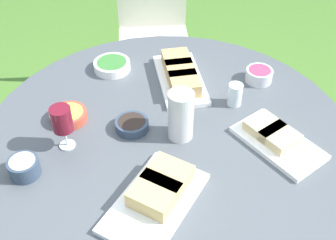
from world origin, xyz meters
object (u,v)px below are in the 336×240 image
Objects in this scene: dining_table at (168,147)px; water_pitcher at (181,115)px; chair_near_right at (153,26)px; wine_glass at (62,120)px.

dining_table is 7.15× the size of water_pitcher.
chair_near_right is 1.27m from water_pitcher.
water_pitcher reaches higher than dining_table.
chair_near_right is (-0.24, 1.18, -0.12)m from dining_table.
chair_near_right reaches higher than dining_table.
dining_table is at bearing 162.76° from water_pitcher.
water_pitcher is (0.29, -1.19, 0.31)m from chair_near_right.
chair_near_right is 4.37× the size of water_pitcher.
water_pitcher reaches higher than wine_glass.
water_pitcher is (0.05, -0.02, 0.19)m from dining_table.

